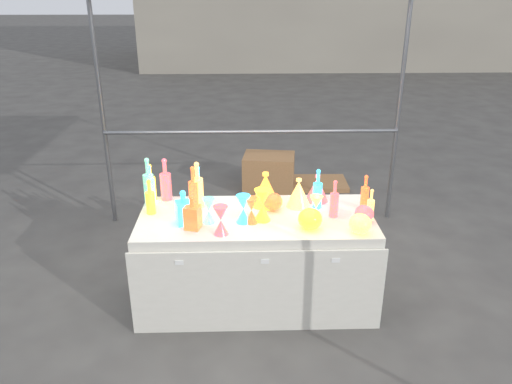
{
  "coord_description": "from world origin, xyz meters",
  "views": [
    {
      "loc": [
        -0.1,
        -3.46,
        2.41
      ],
      "look_at": [
        0.0,
        0.0,
        0.95
      ],
      "focal_mm": 35.0,
      "sensor_mm": 36.0,
      "label": 1
    }
  ],
  "objects_px": {
    "lampshade_0": "(265,189)",
    "bottle_0": "(151,182)",
    "display_table": "(256,259)",
    "hourglass_0": "(251,210)",
    "cardboard_box_closed": "(269,173)",
    "globe_0": "(310,220)"
  },
  "relations": [
    {
      "from": "bottle_0",
      "to": "globe_0",
      "type": "relative_size",
      "value": 1.77
    },
    {
      "from": "hourglass_0",
      "to": "cardboard_box_closed",
      "type": "bearing_deg",
      "value": 83.82
    },
    {
      "from": "cardboard_box_closed",
      "to": "lampshade_0",
      "type": "bearing_deg",
      "value": -86.23
    },
    {
      "from": "display_table",
      "to": "cardboard_box_closed",
      "type": "xyz_separation_m",
      "value": [
        0.23,
        2.35,
        -0.15
      ]
    },
    {
      "from": "globe_0",
      "to": "bottle_0",
      "type": "bearing_deg",
      "value": 155.47
    },
    {
      "from": "hourglass_0",
      "to": "lampshade_0",
      "type": "height_order",
      "value": "lampshade_0"
    },
    {
      "from": "display_table",
      "to": "lampshade_0",
      "type": "xyz_separation_m",
      "value": [
        0.08,
        0.22,
        0.51
      ]
    },
    {
      "from": "bottle_0",
      "to": "lampshade_0",
      "type": "bearing_deg",
      "value": -7.9
    },
    {
      "from": "display_table",
      "to": "hourglass_0",
      "type": "xyz_separation_m",
      "value": [
        -0.04,
        -0.1,
        0.47
      ]
    },
    {
      "from": "cardboard_box_closed",
      "to": "lampshade_0",
      "type": "distance_m",
      "value": 2.24
    },
    {
      "from": "globe_0",
      "to": "lampshade_0",
      "type": "height_order",
      "value": "lampshade_0"
    },
    {
      "from": "globe_0",
      "to": "hourglass_0",
      "type": "bearing_deg",
      "value": 164.41
    },
    {
      "from": "lampshade_0",
      "to": "bottle_0",
      "type": "bearing_deg",
      "value": 150.19
    },
    {
      "from": "bottle_0",
      "to": "hourglass_0",
      "type": "relative_size",
      "value": 1.58
    },
    {
      "from": "cardboard_box_closed",
      "to": "hourglass_0",
      "type": "distance_m",
      "value": 2.55
    },
    {
      "from": "bottle_0",
      "to": "hourglass_0",
      "type": "height_order",
      "value": "bottle_0"
    },
    {
      "from": "hourglass_0",
      "to": "lampshade_0",
      "type": "bearing_deg",
      "value": 69.58
    },
    {
      "from": "bottle_0",
      "to": "globe_0",
      "type": "height_order",
      "value": "bottle_0"
    },
    {
      "from": "cardboard_box_closed",
      "to": "globe_0",
      "type": "distance_m",
      "value": 2.64
    },
    {
      "from": "globe_0",
      "to": "lampshade_0",
      "type": "bearing_deg",
      "value": 124.96
    },
    {
      "from": "display_table",
      "to": "globe_0",
      "type": "bearing_deg",
      "value": -29.56
    },
    {
      "from": "display_table",
      "to": "bottle_0",
      "type": "height_order",
      "value": "bottle_0"
    }
  ]
}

